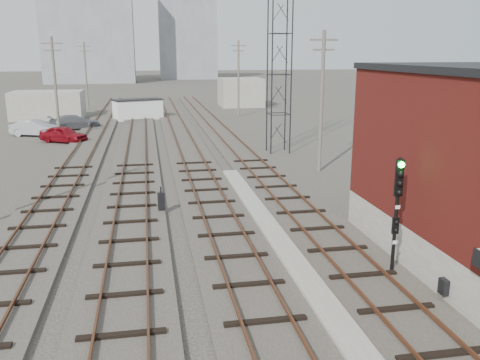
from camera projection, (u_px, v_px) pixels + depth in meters
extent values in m
plane|color=#282621|center=(184.00, 116.00, 63.00)|extent=(320.00, 320.00, 0.00)
cube|color=#332D28|center=(232.00, 143.00, 43.39)|extent=(3.20, 90.00, 0.20)
cube|color=#4C2816|center=(224.00, 141.00, 43.21)|extent=(0.07, 90.00, 0.12)
cube|color=#4C2816|center=(240.00, 140.00, 43.46)|extent=(0.07, 90.00, 0.12)
cube|color=#332D28|center=(185.00, 145.00, 42.69)|extent=(3.20, 90.00, 0.20)
cube|color=#4C2816|center=(177.00, 142.00, 42.51)|extent=(0.07, 90.00, 0.12)
cube|color=#4C2816|center=(194.00, 142.00, 42.76)|extent=(0.07, 90.00, 0.12)
cube|color=#332D28|center=(137.00, 146.00, 41.99)|extent=(3.20, 90.00, 0.20)
cube|color=#4C2816|center=(128.00, 144.00, 41.81)|extent=(0.07, 90.00, 0.12)
cube|color=#4C2816|center=(145.00, 143.00, 42.06)|extent=(0.07, 90.00, 0.12)
cube|color=#332D28|center=(87.00, 148.00, 41.29)|extent=(3.20, 90.00, 0.20)
cube|color=#4C2816|center=(77.00, 145.00, 41.11)|extent=(0.07, 90.00, 0.12)
cube|color=#4C2816|center=(96.00, 145.00, 41.36)|extent=(0.07, 90.00, 0.12)
cube|color=gray|center=(289.00, 257.00, 19.19)|extent=(0.90, 28.00, 0.26)
cube|color=black|center=(444.00, 287.00, 15.97)|extent=(0.20, 0.35, 0.50)
cylinder|color=black|center=(272.00, 54.00, 37.44)|extent=(0.10, 0.10, 15.00)
cylinder|color=black|center=(292.00, 54.00, 37.70)|extent=(0.10, 0.10, 15.00)
cylinder|color=black|center=(268.00, 54.00, 38.87)|extent=(0.10, 0.10, 15.00)
cylinder|color=black|center=(286.00, 54.00, 39.13)|extent=(0.10, 0.10, 15.00)
cylinder|color=#595147|center=(56.00, 88.00, 45.41)|extent=(0.24, 0.24, 9.00)
cube|color=#595147|center=(52.00, 43.00, 44.45)|extent=(1.80, 0.12, 0.12)
cube|color=#595147|center=(52.00, 50.00, 44.60)|extent=(1.40, 0.12, 0.12)
cylinder|color=#595147|center=(86.00, 76.00, 69.25)|extent=(0.24, 0.24, 9.00)
cube|color=#595147|center=(84.00, 46.00, 68.29)|extent=(1.80, 0.12, 0.12)
cube|color=#595147|center=(84.00, 51.00, 68.44)|extent=(1.40, 0.12, 0.12)
cylinder|color=#595147|center=(322.00, 103.00, 32.52)|extent=(0.24, 0.24, 9.00)
cube|color=#595147|center=(324.00, 40.00, 31.57)|extent=(1.80, 0.12, 0.12)
cube|color=#595147|center=(324.00, 50.00, 31.71)|extent=(1.40, 0.12, 0.12)
cylinder|color=#595147|center=(238.00, 79.00, 61.13)|extent=(0.24, 0.24, 9.00)
cube|color=#595147|center=(238.00, 46.00, 60.17)|extent=(1.80, 0.12, 0.12)
cube|color=#595147|center=(238.00, 51.00, 60.32)|extent=(1.40, 0.12, 0.12)
cube|color=gray|center=(88.00, 22.00, 127.69)|extent=(22.00, 14.00, 30.00)
cube|color=gray|center=(187.00, 33.00, 147.04)|extent=(16.00, 12.00, 26.00)
cube|color=gray|center=(48.00, 105.00, 59.81)|extent=(8.00, 5.00, 3.20)
cube|color=gray|center=(241.00, 92.00, 73.62)|extent=(6.00, 6.00, 4.00)
cube|color=gray|center=(391.00, 274.00, 17.94)|extent=(0.40, 0.40, 0.10)
cylinder|color=black|center=(396.00, 218.00, 17.43)|extent=(0.13, 0.13, 4.24)
cube|color=black|center=(399.00, 178.00, 17.06)|extent=(0.28, 0.10, 1.27)
sphere|color=#0CE533|center=(402.00, 165.00, 16.86)|extent=(0.21, 0.21, 0.21)
sphere|color=black|center=(401.00, 174.00, 16.94)|extent=(0.21, 0.21, 0.21)
sphere|color=black|center=(400.00, 183.00, 17.01)|extent=(0.21, 0.21, 0.21)
sphere|color=black|center=(399.00, 192.00, 17.09)|extent=(0.21, 0.21, 0.21)
cube|color=black|center=(395.00, 226.00, 17.48)|extent=(0.23, 0.09, 0.58)
cube|color=white|center=(398.00, 207.00, 17.25)|extent=(0.17, 0.02, 0.13)
cube|color=white|center=(395.00, 242.00, 17.56)|extent=(0.17, 0.02, 0.13)
cube|color=black|center=(161.00, 202.00, 24.61)|extent=(0.34, 0.34, 0.98)
cylinder|color=black|center=(161.00, 190.00, 24.45)|extent=(0.08, 0.08, 0.29)
cube|color=white|center=(138.00, 110.00, 59.22)|extent=(5.86, 3.95, 2.26)
cube|color=black|center=(137.00, 100.00, 58.93)|extent=(6.09, 4.18, 0.11)
imported|color=maroon|center=(63.00, 134.00, 44.13)|extent=(4.50, 3.53, 1.43)
imported|color=#AFB1B7|center=(36.00, 128.00, 47.46)|extent=(4.85, 3.07, 1.51)
imported|color=slate|center=(75.00, 122.00, 51.62)|extent=(5.45, 3.64, 1.47)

